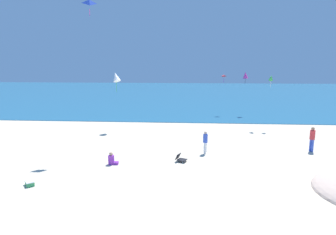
% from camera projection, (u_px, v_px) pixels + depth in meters
% --- Properties ---
extents(ground_plane, '(120.00, 120.00, 0.00)m').
position_uv_depth(ground_plane, '(169.00, 164.00, 17.90)').
color(ground_plane, beige).
extents(ocean_water, '(120.00, 60.00, 0.05)m').
position_uv_depth(ocean_water, '(184.00, 93.00, 59.63)').
color(ocean_water, '#236084').
rests_on(ocean_water, ground_plane).
extents(beach_chair_near_camera, '(0.79, 0.72, 0.49)m').
position_uv_depth(beach_chair_near_camera, '(180.00, 158.00, 18.35)').
color(beach_chair_near_camera, black).
rests_on(beach_chair_near_camera, ground_plane).
extents(cooler_box, '(0.64, 0.66, 0.24)m').
position_uv_depth(cooler_box, '(30.00, 183.00, 14.78)').
color(cooler_box, '#339956').
rests_on(cooler_box, ground_plane).
extents(person_0, '(0.64, 0.39, 0.78)m').
position_uv_depth(person_0, '(112.00, 160.00, 17.83)').
color(person_0, purple).
rests_on(person_0, ground_plane).
extents(person_1, '(0.44, 0.44, 1.74)m').
position_uv_depth(person_1, '(312.00, 137.00, 20.32)').
color(person_1, blue).
rests_on(person_1, ground_plane).
extents(person_3, '(0.41, 0.41, 1.56)m').
position_uv_depth(person_3, '(205.00, 141.00, 19.86)').
color(person_3, white).
rests_on(person_3, ground_plane).
extents(kite_white, '(1.15, 1.14, 1.86)m').
position_uv_depth(kite_white, '(116.00, 77.00, 26.37)').
color(kite_white, white).
extents(kite_blue, '(0.88, 0.80, 1.14)m').
position_uv_depth(kite_blue, '(89.00, 2.00, 19.17)').
color(kite_blue, blue).
extents(kite_magenta, '(0.89, 0.86, 1.36)m').
position_uv_depth(kite_magenta, '(245.00, 75.00, 33.95)').
color(kite_magenta, '#DB3DA8').
extents(kite_green, '(0.42, 0.57, 1.15)m').
position_uv_depth(kite_green, '(271.00, 78.00, 26.76)').
color(kite_green, green).
extents(kite_red, '(0.61, 0.53, 0.95)m').
position_uv_depth(kite_red, '(224.00, 76.00, 34.52)').
color(kite_red, red).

